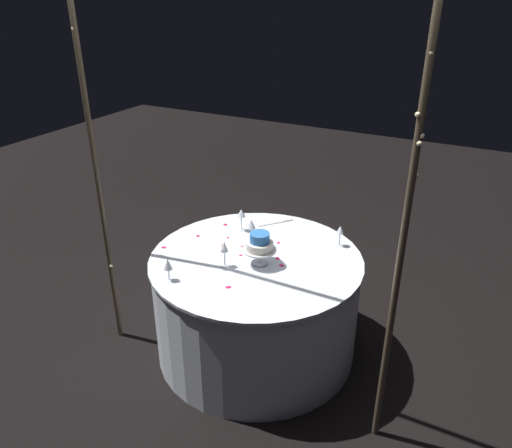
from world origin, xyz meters
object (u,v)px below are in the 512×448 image
at_px(wine_glass_0, 168,265).
at_px(wine_glass_1, 340,231).
at_px(main_table, 256,304).
at_px(wine_glass_2, 251,225).
at_px(wine_glass_4, 224,248).
at_px(decorative_arch, 226,155).
at_px(cake_knife, 277,222).
at_px(wine_glass_3, 241,214).
at_px(tiered_cake, 260,244).

distance_m(wine_glass_0, wine_glass_1, 1.21).
height_order(main_table, wine_glass_2, wine_glass_2).
relative_size(wine_glass_1, wine_glass_4, 0.85).
bearing_deg(decorative_arch, wine_glass_4, -51.92).
height_order(wine_glass_0, wine_glass_1, wine_glass_1).
distance_m(decorative_arch, cake_knife, 1.22).
height_order(main_table, wine_glass_3, wine_glass_3).
xyz_separation_m(decorative_arch, wine_glass_3, (0.29, -0.67, -0.69)).
height_order(tiered_cake, wine_glass_4, tiered_cake).
height_order(decorative_arch, tiered_cake, decorative_arch).
distance_m(tiered_cake, wine_glass_3, 0.51).
distance_m(main_table, tiered_cake, 0.53).
distance_m(wine_glass_0, cake_knife, 1.08).
height_order(wine_glass_1, wine_glass_2, wine_glass_2).
relative_size(wine_glass_0, wine_glass_3, 0.89).
distance_m(tiered_cake, wine_glass_4, 0.23).
relative_size(main_table, wine_glass_4, 8.01).
xyz_separation_m(main_table, wine_glass_2, (0.13, -0.18, 0.51)).
xyz_separation_m(wine_glass_0, wine_glass_1, (-0.79, -0.92, 0.01)).
bearing_deg(wine_glass_1, cake_knife, -13.20).
bearing_deg(wine_glass_4, wine_glass_2, -89.85).
relative_size(wine_glass_2, wine_glass_3, 1.07).
bearing_deg(decorative_arch, wine_glass_2, -76.09).
bearing_deg(decorative_arch, wine_glass_3, -66.74).
bearing_deg(wine_glass_2, wine_glass_4, 90.15).
xyz_separation_m(wine_glass_0, cake_knife, (-0.25, -1.05, -0.10)).
relative_size(tiered_cake, wine_glass_2, 1.24).
height_order(decorative_arch, cake_knife, decorative_arch).
relative_size(decorative_arch, wine_glass_4, 13.71).
xyz_separation_m(wine_glass_1, cake_knife, (0.54, -0.13, -0.11)).
distance_m(main_table, wine_glass_4, 0.56).
height_order(wine_glass_1, wine_glass_3, wine_glass_3).
relative_size(decorative_arch, wine_glass_0, 16.44).
bearing_deg(wine_glass_0, wine_glass_3, -94.16).
distance_m(wine_glass_1, cake_knife, 0.57).
bearing_deg(cake_knife, tiered_cake, 104.74).
xyz_separation_m(wine_glass_0, wine_glass_2, (-0.22, -0.67, 0.03)).
xyz_separation_m(main_table, wine_glass_1, (-0.44, -0.42, 0.49)).
height_order(decorative_arch, wine_glass_4, decorative_arch).
bearing_deg(wine_glass_0, wine_glass_4, -124.97).
bearing_deg(wine_glass_1, main_table, 44.17).
relative_size(tiered_cake, wine_glass_0, 1.49).
bearing_deg(main_table, tiered_cake, 134.76).
bearing_deg(wine_glass_1, decorative_arch, 60.61).
bearing_deg(wine_glass_4, wine_glass_0, 55.03).
bearing_deg(wine_glass_2, wine_glass_0, 72.30).
bearing_deg(cake_knife, decorative_arch, 96.46).
height_order(tiered_cake, wine_glass_0, tiered_cake).
bearing_deg(wine_glass_2, wine_glass_3, -41.40).
bearing_deg(decorative_arch, cake_knife, -83.54).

